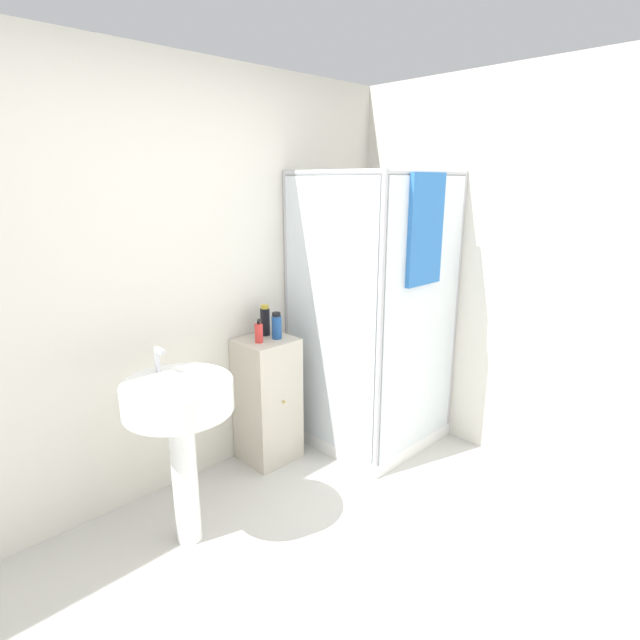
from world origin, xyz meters
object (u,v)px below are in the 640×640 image
soap_dispenser (259,333)px  shampoo_bottle_blue (277,326)px  sink (180,415)px  shampoo_bottle_tall_black (265,321)px

soap_dispenser → shampoo_bottle_blue: size_ratio=0.89×
sink → shampoo_bottle_blue: 0.95m
sink → shampoo_bottle_tall_black: 0.99m
soap_dispenser → shampoo_bottle_blue: bearing=-6.3°
shampoo_bottle_tall_black → shampoo_bottle_blue: 0.11m
sink → shampoo_bottle_blue: sink is taller
soap_dispenser → shampoo_bottle_blue: shampoo_bottle_blue is taller
soap_dispenser → shampoo_bottle_blue: 0.13m
shampoo_bottle_blue → shampoo_bottle_tall_black: bearing=93.5°
sink → soap_dispenser: bearing=23.4°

